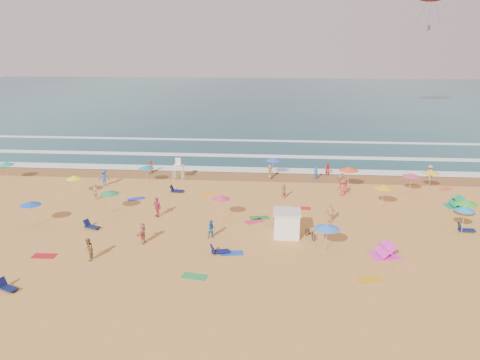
{
  "coord_description": "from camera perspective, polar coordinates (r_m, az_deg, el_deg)",
  "views": [
    {
      "loc": [
        4.99,
        -39.42,
        15.29
      ],
      "look_at": [
        1.29,
        6.0,
        1.5
      ],
      "focal_mm": 35.0,
      "sensor_mm": 36.0,
      "label": 1
    }
  ],
  "objects": [
    {
      "name": "bicycle",
      "position": [
        37.98,
        8.58,
        -6.39
      ],
      "size": [
        1.23,
        1.72,
        0.86
      ],
      "primitive_type": "imported",
      "rotation": [
        0.0,
        0.0,
        0.46
      ],
      "color": "black",
      "rests_on": "ground"
    },
    {
      "name": "beachgoers",
      "position": [
        45.94,
        -0.84,
        -1.53
      ],
      "size": [
        51.2,
        24.44,
        2.06
      ],
      "color": "#CD333F",
      "rests_on": "ground"
    },
    {
      "name": "ocean",
      "position": [
        124.47,
        2.35,
        9.76
      ],
      "size": [
        220.0,
        140.0,
        0.18
      ],
      "primitive_type": "cube",
      "color": "#0C4756",
      "rests_on": "ground"
    },
    {
      "name": "popup_tents",
      "position": [
        42.35,
        21.71,
        -4.72
      ],
      "size": [
        11.22,
        13.21,
        1.2
      ],
      "color": "#F436CE",
      "rests_on": "ground"
    },
    {
      "name": "lifeguard_stand",
      "position": [
        53.29,
        -7.52,
        1.19
      ],
      "size": [
        1.2,
        1.2,
        2.1
      ],
      "primitive_type": null,
      "color": "white",
      "rests_on": "ground"
    },
    {
      "name": "cabana_roof",
      "position": [
        37.56,
        5.76,
        -3.88
      ],
      "size": [
        2.2,
        2.2,
        0.12
      ],
      "primitive_type": "cube",
      "color": "silver",
      "rests_on": "cabana"
    },
    {
      "name": "ground",
      "position": [
        42.58,
        -2.39,
        -4.23
      ],
      "size": [
        220.0,
        220.0,
        0.0
      ],
      "primitive_type": "plane",
      "color": "gold",
      "rests_on": "ground"
    },
    {
      "name": "cabana",
      "position": [
        37.95,
        5.71,
        -5.37
      ],
      "size": [
        2.0,
        2.0,
        2.0
      ],
      "primitive_type": "cube",
      "color": "white",
      "rests_on": "ground"
    },
    {
      "name": "beach_umbrellas",
      "position": [
        43.67,
        0.64,
        -0.8
      ],
      "size": [
        48.42,
        29.13,
        0.75
      ],
      "color": "#337EE8",
      "rests_on": "ground"
    },
    {
      "name": "loungers",
      "position": [
        39.31,
        8.03,
        -5.96
      ],
      "size": [
        45.95,
        21.23,
        0.34
      ],
      "color": "#0E1B4A",
      "rests_on": "ground"
    },
    {
      "name": "towels",
      "position": [
        40.36,
        1.07,
        -5.4
      ],
      "size": [
        36.68,
        22.41,
        0.03
      ],
      "color": "#B11624",
      "rests_on": "ground"
    },
    {
      "name": "surf_foam",
      "position": [
        62.81,
        -0.04,
        2.84
      ],
      "size": [
        200.0,
        18.7,
        0.05
      ],
      "color": "white",
      "rests_on": "ground"
    },
    {
      "name": "wet_sand",
      "position": [
        54.36,
        -0.8,
        0.5
      ],
      "size": [
        220.0,
        220.0,
        0.0
      ],
      "primitive_type": "plane",
      "color": "olive",
      "rests_on": "ground"
    }
  ]
}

